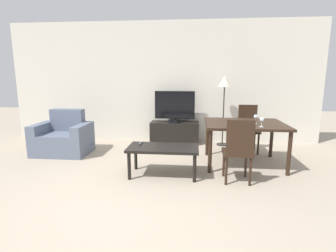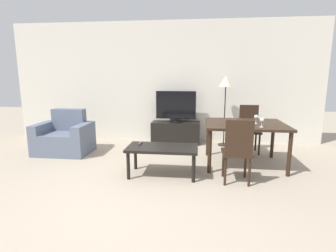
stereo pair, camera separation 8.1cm
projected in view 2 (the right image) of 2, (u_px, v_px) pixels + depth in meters
name	position (u px, v px, depth m)	size (l,w,h in m)	color
ground_plane	(125.00, 206.00, 3.05)	(18.00, 18.00, 0.00)	tan
wall_back	(163.00, 82.00, 6.00)	(7.09, 0.06, 2.70)	silver
armchair	(65.00, 138.00, 5.14)	(1.01, 0.73, 0.84)	slate
tv_stand	(176.00, 132.00, 5.90)	(1.07, 0.42, 0.48)	black
tv	(176.00, 107.00, 5.79)	(0.88, 0.31, 0.69)	black
coffee_table	(162.00, 150.00, 3.94)	(1.06, 0.55, 0.45)	black
dining_table	(245.00, 127.00, 4.37)	(1.30, 1.05, 0.72)	black
dining_chair_near	(238.00, 149.00, 3.61)	(0.40, 0.40, 0.92)	black
dining_chair_far	(249.00, 126.00, 5.19)	(0.40, 0.40, 0.92)	black
floor_lamp	(226.00, 87.00, 5.50)	(0.29, 0.29, 1.49)	black
remote_primary	(140.00, 143.00, 4.08)	(0.04, 0.15, 0.02)	#38383D
wine_glass_left	(256.00, 117.00, 4.29)	(0.07, 0.07, 0.15)	silver
wine_glass_center	(262.00, 121.00, 3.98)	(0.07, 0.07, 0.15)	silver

